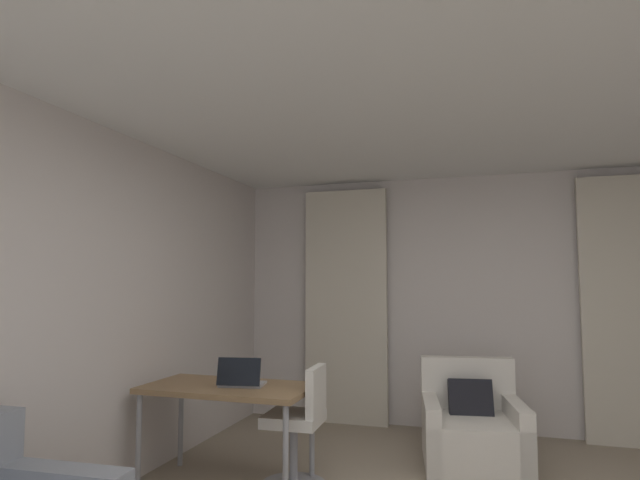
{
  "coord_description": "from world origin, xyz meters",
  "views": [
    {
      "loc": [
        0.04,
        -2.57,
        1.49
      ],
      "look_at": [
        -1.15,
        1.24,
        1.82
      ],
      "focal_mm": 29.11,
      "sensor_mm": 36.0,
      "label": 1
    }
  ],
  "objects_px": {
    "desk": "(228,394)",
    "laptop": "(241,380)",
    "desk_chair": "(299,434)",
    "armchair": "(473,431)"
  },
  "relations": [
    {
      "from": "desk_chair",
      "to": "laptop",
      "type": "height_order",
      "value": "laptop"
    },
    {
      "from": "desk",
      "to": "armchair",
      "type": "bearing_deg",
      "value": 30.31
    },
    {
      "from": "laptop",
      "to": "armchair",
      "type": "bearing_deg",
      "value": 32.25
    },
    {
      "from": "armchair",
      "to": "laptop",
      "type": "distance_m",
      "value": 1.97
    },
    {
      "from": "desk",
      "to": "desk_chair",
      "type": "relative_size",
      "value": 1.41
    },
    {
      "from": "desk",
      "to": "laptop",
      "type": "xyz_separation_m",
      "value": [
        0.11,
        -0.01,
        0.11
      ]
    },
    {
      "from": "armchair",
      "to": "desk",
      "type": "xyz_separation_m",
      "value": [
        -1.72,
        -1.01,
        0.39
      ]
    },
    {
      "from": "desk",
      "to": "desk_chair",
      "type": "height_order",
      "value": "desk_chair"
    },
    {
      "from": "desk",
      "to": "laptop",
      "type": "height_order",
      "value": "laptop"
    },
    {
      "from": "armchair",
      "to": "desk",
      "type": "height_order",
      "value": "armchair"
    }
  ]
}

